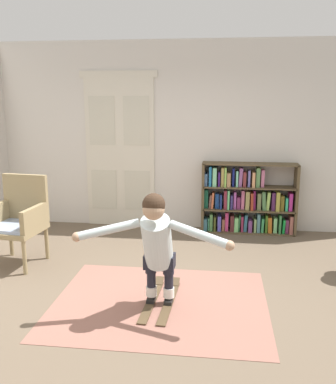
{
  "coord_description": "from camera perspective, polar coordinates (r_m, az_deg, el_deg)",
  "views": [
    {
      "loc": [
        0.54,
        -4.01,
        2.04
      ],
      "look_at": [
        -0.02,
        0.41,
        1.05
      ],
      "focal_mm": 39.61,
      "sensor_mm": 36.0,
      "label": 1
    }
  ],
  "objects": [
    {
      "name": "rug",
      "position": [
        4.46,
        -1.07,
        -14.67
      ],
      "size": [
        2.16,
        1.76,
        0.01
      ],
      "primitive_type": "cube",
      "color": "#8D5D50",
      "rests_on": "ground"
    },
    {
      "name": "bookshelf",
      "position": [
        6.6,
        10.42,
        -1.32
      ],
      "size": [
        1.43,
        0.3,
        1.08
      ],
      "color": "brown",
      "rests_on": "ground"
    },
    {
      "name": "person_skier",
      "position": [
        4.03,
        -1.52,
        -6.6
      ],
      "size": [
        1.47,
        0.61,
        1.13
      ],
      "color": "white",
      "rests_on": "skis_pair"
    },
    {
      "name": "double_door",
      "position": [
        6.8,
        -6.49,
        5.61
      ],
      "size": [
        1.22,
        0.05,
        2.45
      ],
      "color": "beige",
      "rests_on": "ground"
    },
    {
      "name": "wicker_chair",
      "position": [
        5.59,
        -19.48,
        -3.31
      ],
      "size": [
        0.66,
        0.66,
        1.1
      ],
      "color": "#937F58",
      "rests_on": "ground"
    },
    {
      "name": "skis_pair",
      "position": [
        4.48,
        -0.99,
        -14.27
      ],
      "size": [
        0.31,
        0.96,
        0.07
      ],
      "color": "#4E3C27",
      "rests_on": "rug"
    },
    {
      "name": "back_wall",
      "position": [
        6.66,
        2.52,
        7.45
      ],
      "size": [
        6.0,
        0.1,
        2.9
      ],
      "primitive_type": "cube",
      "color": "beige",
      "rests_on": "ground"
    },
    {
      "name": "ground_plane",
      "position": [
        4.54,
        -0.42,
        -14.21
      ],
      "size": [
        7.2,
        7.2,
        0.0
      ],
      "primitive_type": "plane",
      "color": "brown"
    }
  ]
}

